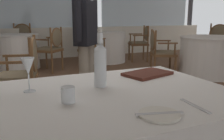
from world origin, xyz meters
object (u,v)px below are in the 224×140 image
(dining_chair_3_0, at_px, (86,38))
(dining_chair_3_1, at_px, (90,45))
(menu_book, at_px, (147,74))
(dining_chair_1_2, at_px, (52,45))
(diner_person_1, at_px, (86,36))
(dining_chair_3_2, at_px, (141,40))
(dining_chair_1_0, at_px, (22,39))
(water_tumbler, at_px, (68,95))
(dining_chair_0_1, at_px, (159,49))
(dining_chair_0_0, at_px, (218,42))
(dining_chair_2_0, at_px, (24,69))
(water_bottle, at_px, (100,63))
(side_plate, at_px, (159,115))
(wine_glass, at_px, (28,67))

(dining_chair_3_0, bearing_deg, dining_chair_3_1, -29.87)
(menu_book, xyz_separation_m, dining_chair_1_2, (0.07, 3.86, -0.21))
(dining_chair_1_2, distance_m, diner_person_1, 2.10)
(menu_book, height_order, dining_chair_3_2, dining_chair_3_2)
(dining_chair_1_0, distance_m, dining_chair_3_0, 1.73)
(water_tumbler, relative_size, dining_chair_0_1, 0.08)
(dining_chair_0_0, relative_size, diner_person_1, 0.62)
(dining_chair_1_2, xyz_separation_m, dining_chair_3_2, (2.39, 0.35, -0.01))
(dining_chair_2_0, xyz_separation_m, dining_chair_3_2, (3.14, 2.51, 0.01))
(water_bottle, bearing_deg, dining_chair_3_2, 56.58)
(water_bottle, xyz_separation_m, dining_chair_3_1, (1.30, 3.96, -0.37))
(water_tumbler, distance_m, dining_chair_3_2, 5.50)
(side_plate, bearing_deg, dining_chair_3_0, 74.31)
(dining_chair_2_0, distance_m, diner_person_1, 0.90)
(menu_book, bearing_deg, dining_chair_3_2, 43.76)
(wine_glass, distance_m, dining_chair_3_0, 5.87)
(dining_chair_1_2, bearing_deg, wine_glass, 121.34)
(dining_chair_3_1, bearing_deg, dining_chair_0_1, -91.67)
(water_tumbler, bearing_deg, diner_person_1, 69.57)
(dining_chair_0_0, xyz_separation_m, dining_chair_2_0, (-4.46, -1.21, -0.03))
(dining_chair_2_0, distance_m, dining_chair_3_0, 4.21)
(diner_person_1, bearing_deg, dining_chair_2_0, -131.11)
(dining_chair_2_0, bearing_deg, dining_chair_3_0, -104.74)
(water_tumbler, xyz_separation_m, dining_chair_0_1, (2.59, 2.99, -0.27))
(dining_chair_1_0, distance_m, diner_person_1, 3.71)
(side_plate, height_order, dining_chair_2_0, dining_chair_2_0)
(wine_glass, distance_m, dining_chair_3_2, 5.39)
(side_plate, relative_size, wine_glass, 0.93)
(dining_chair_0_1, bearing_deg, dining_chair_2_0, -137.28)
(dining_chair_1_2, distance_m, dining_chair_3_1, 0.83)
(menu_book, relative_size, dining_chair_1_0, 0.32)
(wine_glass, bearing_deg, water_bottle, -9.30)
(dining_chair_3_2, bearing_deg, dining_chair_1_2, 24.63)
(water_tumbler, bearing_deg, dining_chair_0_0, 36.18)
(wine_glass, height_order, diner_person_1, diner_person_1)
(dining_chair_2_0, bearing_deg, dining_chair_3_1, -112.47)
(dining_chair_0_1, xyz_separation_m, dining_chair_3_1, (-1.05, 1.16, 0.00))
(dining_chair_0_1, height_order, dining_chair_3_1, dining_chair_3_1)
(water_tumbler, bearing_deg, water_bottle, 38.98)
(water_tumbler, distance_m, menu_book, 0.71)
(menu_book, xyz_separation_m, dining_chair_3_2, (2.47, 4.21, -0.22))
(side_plate, distance_m, diner_person_1, 2.47)
(menu_book, height_order, dining_chair_2_0, dining_chair_2_0)
(wine_glass, bearing_deg, dining_chair_1_2, 77.67)
(water_tumbler, height_order, dining_chair_3_0, dining_chair_3_0)
(diner_person_1, bearing_deg, wine_glass, -73.91)
(dining_chair_3_0, xyz_separation_m, dining_chair_3_1, (-0.45, -1.56, -0.03))
(dining_chair_3_1, bearing_deg, water_tumbler, -154.14)
(water_bottle, height_order, dining_chair_0_0, water_bottle)
(dining_chair_0_1, relative_size, dining_chair_3_1, 0.99)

